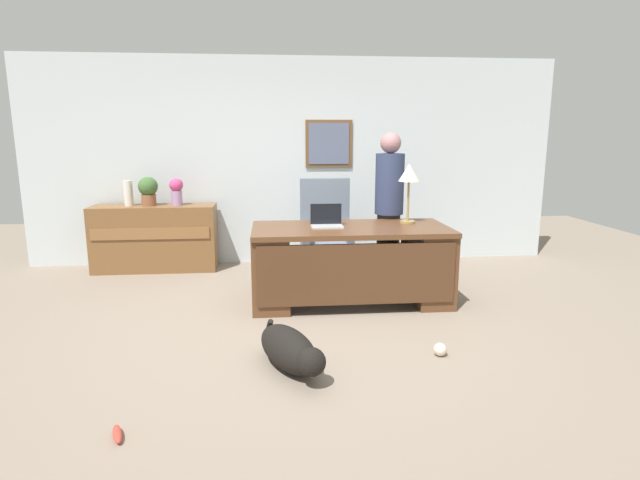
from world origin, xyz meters
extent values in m
plane|color=gray|center=(0.00, 0.00, 0.00)|extent=(12.00, 12.00, 0.00)
cube|color=silver|center=(0.00, 2.60, 1.35)|extent=(7.00, 0.12, 2.70)
cube|color=brown|center=(0.46, 2.52, 1.59)|extent=(0.62, 0.03, 0.61)
cube|color=slate|center=(0.46, 2.50, 1.59)|extent=(0.54, 0.01, 0.53)
cube|color=brown|center=(0.49, 0.75, 0.76)|extent=(1.99, 0.92, 0.05)
cube|color=brown|center=(-0.32, 0.75, 0.37)|extent=(0.36, 0.86, 0.74)
cube|color=brown|center=(1.31, 0.75, 0.37)|extent=(0.36, 0.86, 0.74)
cube|color=#4E2F1C|center=(0.49, 0.32, 0.41)|extent=(1.89, 0.04, 0.59)
cube|color=brown|center=(-1.79, 2.25, 0.42)|extent=(1.53, 0.48, 0.83)
cube|color=brown|center=(-1.79, 2.00, 0.52)|extent=(1.43, 0.02, 0.14)
cube|color=slate|center=(0.35, 1.65, 0.37)|extent=(0.60, 0.58, 0.18)
cylinder|color=black|center=(0.35, 1.65, 0.14)|extent=(0.10, 0.10, 0.28)
cylinder|color=black|center=(0.35, 1.65, 0.03)|extent=(0.52, 0.52, 0.05)
cube|color=slate|center=(0.35, 1.89, 0.82)|extent=(0.60, 0.12, 0.73)
cube|color=slate|center=(0.09, 1.65, 0.57)|extent=(0.08, 0.50, 0.22)
cube|color=slate|center=(0.61, 1.65, 0.57)|extent=(0.08, 0.50, 0.22)
cylinder|color=#262323|center=(1.01, 1.31, 0.42)|extent=(0.26, 0.26, 0.83)
cylinder|color=navy|center=(1.01, 1.31, 1.17)|extent=(0.32, 0.32, 0.67)
sphere|color=#A47173|center=(1.01, 1.31, 1.62)|extent=(0.23, 0.23, 0.23)
ellipsoid|color=black|center=(-0.20, -0.76, 0.15)|extent=(0.57, 0.78, 0.30)
sphere|color=black|center=(-0.05, -1.08, 0.19)|extent=(0.20, 0.20, 0.20)
cylinder|color=black|center=(-0.35, -0.43, 0.17)|extent=(0.10, 0.15, 0.21)
cube|color=#B2B5BA|center=(0.25, 0.75, 0.80)|extent=(0.32, 0.22, 0.01)
cube|color=black|center=(0.25, 0.86, 0.91)|extent=(0.32, 0.01, 0.21)
cylinder|color=#9E8447|center=(1.13, 0.93, 0.80)|extent=(0.16, 0.16, 0.02)
cylinder|color=#9E8447|center=(1.13, 0.93, 1.02)|extent=(0.02, 0.02, 0.42)
cone|color=silver|center=(1.13, 0.93, 1.32)|extent=(0.22, 0.22, 0.18)
cylinder|color=#AB86B8|center=(-1.49, 2.25, 0.92)|extent=(0.14, 0.14, 0.18)
sphere|color=#D1417C|center=(-1.49, 2.25, 1.09)|extent=(0.17, 0.17, 0.17)
cylinder|color=silver|center=(-2.08, 2.25, 0.99)|extent=(0.11, 0.11, 0.32)
cylinder|color=brown|center=(-1.84, 2.25, 0.90)|extent=(0.18, 0.18, 0.14)
sphere|color=#406733|center=(-1.84, 2.25, 1.07)|extent=(0.24, 0.24, 0.24)
sphere|color=beige|center=(1.00, -0.66, 0.05)|extent=(0.10, 0.10, 0.10)
ellipsoid|color=#E53F33|center=(-1.20, -1.57, 0.03)|extent=(0.11, 0.20, 0.05)
camera|label=1|loc=(-0.29, -4.31, 1.71)|focal=28.73mm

